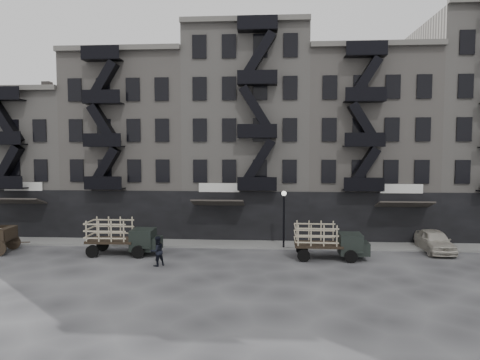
# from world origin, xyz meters

# --- Properties ---
(ground) EXTENTS (140.00, 140.00, 0.00)m
(ground) POSITION_xyz_m (0.00, 0.00, 0.00)
(ground) COLOR #38383A
(ground) RESTS_ON ground
(sidewalk) EXTENTS (55.00, 2.50, 0.15)m
(sidewalk) POSITION_xyz_m (0.00, 3.75, 0.07)
(sidewalk) COLOR slate
(sidewalk) RESTS_ON ground
(building_west) EXTENTS (10.00, 11.35, 13.20)m
(building_west) POSITION_xyz_m (-20.00, 9.83, 6.00)
(building_west) COLOR gray
(building_west) RESTS_ON ground
(building_midwest) EXTENTS (10.00, 11.35, 16.20)m
(building_midwest) POSITION_xyz_m (-10.00, 9.83, 7.50)
(building_midwest) COLOR gray
(building_midwest) RESTS_ON ground
(building_center) EXTENTS (10.00, 11.35, 18.20)m
(building_center) POSITION_xyz_m (-0.00, 9.82, 8.50)
(building_center) COLOR gray
(building_center) RESTS_ON ground
(building_mideast) EXTENTS (10.00, 11.35, 16.20)m
(building_mideast) POSITION_xyz_m (10.00, 9.83, 7.50)
(building_mideast) COLOR gray
(building_mideast) RESTS_ON ground
(lamp_post) EXTENTS (0.36, 0.36, 4.28)m
(lamp_post) POSITION_xyz_m (3.00, 2.60, 2.78)
(lamp_post) COLOR black
(lamp_post) RESTS_ON ground
(stake_truck_west) EXTENTS (5.05, 2.18, 2.51)m
(stake_truck_west) POSITION_xyz_m (-8.22, 0.23, 1.43)
(stake_truck_west) COLOR black
(stake_truck_west) RESTS_ON ground
(stake_truck_east) EXTENTS (4.86, 2.09, 2.42)m
(stake_truck_east) POSITION_xyz_m (5.88, -0.00, 1.38)
(stake_truck_east) COLOR black
(stake_truck_east) RESTS_ON ground
(car_east) EXTENTS (2.00, 4.66, 1.57)m
(car_east) POSITION_xyz_m (13.72, 2.60, 0.78)
(car_east) COLOR #B8B2A5
(car_east) RESTS_ON ground
(pedestrian_mid) EXTENTS (1.15, 1.14, 1.88)m
(pedestrian_mid) POSITION_xyz_m (-5.03, -2.46, 0.94)
(pedestrian_mid) COLOR black
(pedestrian_mid) RESTS_ON ground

